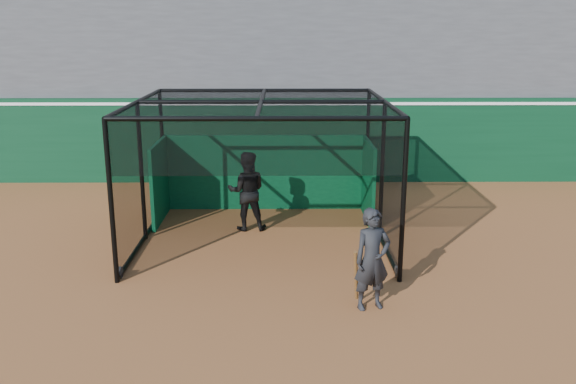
{
  "coord_description": "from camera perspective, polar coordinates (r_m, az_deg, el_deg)",
  "views": [
    {
      "loc": [
        1.1,
        -9.4,
        4.49
      ],
      "look_at": [
        1.19,
        2.0,
        1.4
      ],
      "focal_mm": 38.0,
      "sensor_mm": 36.0,
      "label": 1
    }
  ],
  "objects": [
    {
      "name": "ground",
      "position": [
        10.48,
        -6.57,
        -10.32
      ],
      "size": [
        120.0,
        120.0,
        0.0
      ],
      "primitive_type": "plane",
      "color": "brown",
      "rests_on": "ground"
    },
    {
      "name": "outfield_wall",
      "position": [
        18.22,
        -3.94,
        5.01
      ],
      "size": [
        50.0,
        0.5,
        2.5
      ],
      "color": "#09341B",
      "rests_on": "ground"
    },
    {
      "name": "grandstand",
      "position": [
        21.71,
        -3.49,
        15.1
      ],
      "size": [
        50.0,
        7.85,
        8.95
      ],
      "color": "#4C4C4F",
      "rests_on": "ground"
    },
    {
      "name": "batting_cage",
      "position": [
        13.06,
        -2.45,
        1.88
      ],
      "size": [
        5.25,
        4.87,
        2.99
      ],
      "color": "black",
      "rests_on": "ground"
    },
    {
      "name": "batter",
      "position": [
        13.82,
        -3.87,
        0.09
      ],
      "size": [
        0.91,
        0.72,
        1.81
      ],
      "primitive_type": "imported",
      "rotation": [
        0.0,
        0.0,
        3.18
      ],
      "color": "black",
      "rests_on": "ground"
    },
    {
      "name": "on_deck_player",
      "position": [
        10.03,
        7.88,
        -6.28
      ],
      "size": [
        0.72,
        0.58,
        1.71
      ],
      "color": "black",
      "rests_on": "ground"
    }
  ]
}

